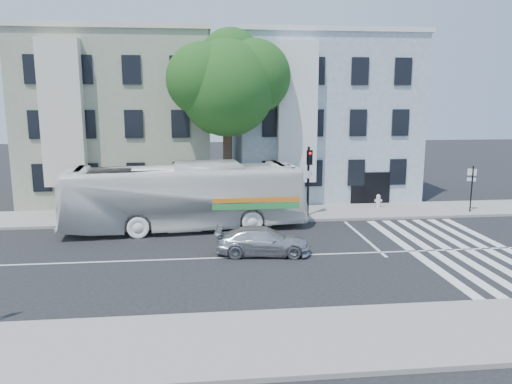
{
  "coord_description": "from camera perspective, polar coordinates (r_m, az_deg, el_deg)",
  "views": [
    {
      "loc": [
        -1.58,
        -21.13,
        6.91
      ],
      "look_at": [
        1.07,
        2.79,
        2.4
      ],
      "focal_mm": 35.0,
      "sensor_mm": 36.0,
      "label": 1
    }
  ],
  "objects": [
    {
      "name": "building_left",
      "position": [
        36.56,
        -14.99,
        8.05
      ],
      "size": [
        12.0,
        10.0,
        11.0
      ],
      "primitive_type": "cube",
      "color": "gray",
      "rests_on": "ground"
    },
    {
      "name": "building_right",
      "position": [
        37.16,
        7.12,
        8.36
      ],
      "size": [
        12.0,
        10.0,
        11.0
      ],
      "primitive_type": "cube",
      "color": "#8F9CAA",
      "rests_on": "ground"
    },
    {
      "name": "hedge",
      "position": [
        28.17,
        -6.08,
        -2.6
      ],
      "size": [
        8.13,
        4.16,
        0.7
      ],
      "primitive_type": null,
      "rotation": [
        0.0,
        0.0,
        -0.41
      ],
      "color": "#315C1D",
      "rests_on": "sidewalk_far"
    },
    {
      "name": "fire_hydrant",
      "position": [
        32.39,
        13.79,
        -0.97
      ],
      "size": [
        0.47,
        0.27,
        0.84
      ],
      "rotation": [
        0.0,
        0.0,
        -0.19
      ],
      "color": "silver",
      "rests_on": "sidewalk_far"
    },
    {
      "name": "sidewalk_near",
      "position": [
        14.88,
        0.51,
        -16.73
      ],
      "size": [
        80.0,
        4.0,
        0.15
      ],
      "primitive_type": "cube",
      "color": "gray",
      "rests_on": "ground"
    },
    {
      "name": "traffic_signal",
      "position": [
        29.0,
        6.05,
        2.23
      ],
      "size": [
        0.42,
        0.53,
        4.2
      ],
      "rotation": [
        0.0,
        0.0,
        0.38
      ],
      "color": "black",
      "rests_on": "ground"
    },
    {
      "name": "sedan",
      "position": [
        22.51,
        0.82,
        -5.62
      ],
      "size": [
        2.21,
        4.43,
        1.23
      ],
      "primitive_type": "imported",
      "rotation": [
        0.0,
        0.0,
        1.45
      ],
      "color": "silver",
      "rests_on": "ground"
    },
    {
      "name": "far_sign_pole",
      "position": [
        32.72,
        23.43,
        0.94
      ],
      "size": [
        0.48,
        0.26,
        2.81
      ],
      "rotation": [
        0.0,
        0.0,
        -0.4
      ],
      "color": "black",
      "rests_on": "sidewalk_far"
    },
    {
      "name": "bus",
      "position": [
        26.84,
        -8.1,
        -0.51
      ],
      "size": [
        4.16,
        13.03,
        3.57
      ],
      "primitive_type": "imported",
      "rotation": [
        0.0,
        0.0,
        1.66
      ],
      "color": "white",
      "rests_on": "ground"
    },
    {
      "name": "sidewalk_far",
      "position": [
        29.96,
        -3.13,
        -2.59
      ],
      "size": [
        80.0,
        4.0,
        0.15
      ],
      "primitive_type": "cube",
      "color": "gray",
      "rests_on": "ground"
    },
    {
      "name": "street_tree",
      "position": [
        29.92,
        -3.25,
        12.36
      ],
      "size": [
        7.3,
        5.9,
        11.1
      ],
      "color": "#2D2116",
      "rests_on": "ground"
    },
    {
      "name": "ground",
      "position": [
        22.28,
        -1.95,
        -7.46
      ],
      "size": [
        120.0,
        120.0,
        0.0
      ],
      "primitive_type": "plane",
      "color": "black",
      "rests_on": "ground"
    }
  ]
}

